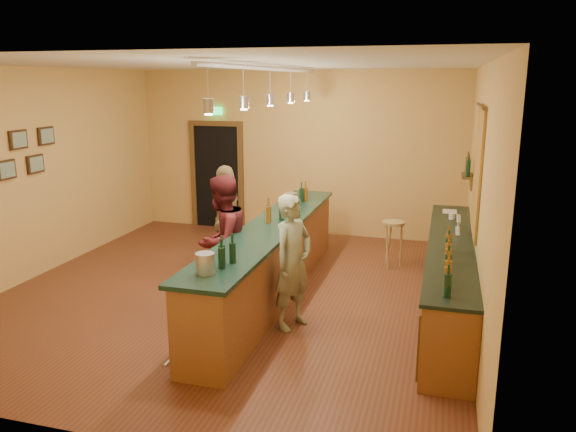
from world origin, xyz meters
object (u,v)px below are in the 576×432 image
(tasting_bar, at_px, (271,256))
(customer_b, at_px, (227,220))
(back_counter, at_px, (449,275))
(bartender, at_px, (293,262))
(customer_a, at_px, (222,241))
(bar_stool, at_px, (393,230))

(tasting_bar, bearing_deg, customer_b, 140.33)
(back_counter, distance_m, customer_b, 3.47)
(tasting_bar, height_order, bartender, bartender)
(tasting_bar, distance_m, bartender, 1.05)
(bartender, xyz_separation_m, customer_a, (-1.10, 0.43, 0.06))
(bar_stool, bearing_deg, customer_b, -158.32)
(customer_a, xyz_separation_m, customer_b, (-0.43, 1.25, -0.03))
(customer_b, bearing_deg, bar_stool, 107.56)
(customer_b, xyz_separation_m, bar_stool, (2.49, 0.99, -0.24))
(back_counter, relative_size, tasting_bar, 0.89)
(customer_a, relative_size, customer_b, 1.04)
(tasting_bar, relative_size, bartender, 3.05)
(bartender, distance_m, customer_b, 2.27)
(back_counter, relative_size, customer_a, 2.54)
(back_counter, xyz_separation_m, tasting_bar, (-2.41, -0.18, 0.12))
(customer_b, bearing_deg, customer_a, 14.96)
(customer_a, relative_size, bar_stool, 2.34)
(customer_a, bearing_deg, back_counter, 116.03)
(customer_a, bearing_deg, bar_stool, 151.63)
(customer_b, height_order, bar_stool, customer_b)
(bar_stool, bearing_deg, back_counter, -61.04)
(tasting_bar, relative_size, customer_a, 2.84)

